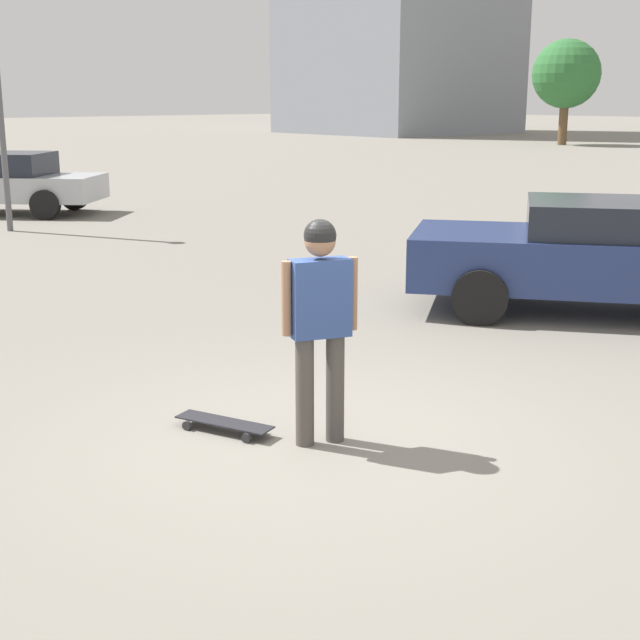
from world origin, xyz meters
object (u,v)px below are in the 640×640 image
Objects in this scene: skateboard at (224,423)px; car_parked_far at (0,182)px; person at (320,312)px; car_parked_near at (605,254)px.

car_parked_far reaches higher than skateboard.
person is at bearing 123.15° from car_parked_far.
person reaches higher than skateboard.
person is 1.28m from skateboard.
car_parked_far is (14.63, 1.79, -0.02)m from car_parked_near.
person is 0.38× the size of car_parked_far.
person reaches higher than car_parked_near.
person is 2.04× the size of skateboard.
skateboard is at bearing 55.98° from car_parked_near.
car_parked_near is 14.74m from car_parked_far.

